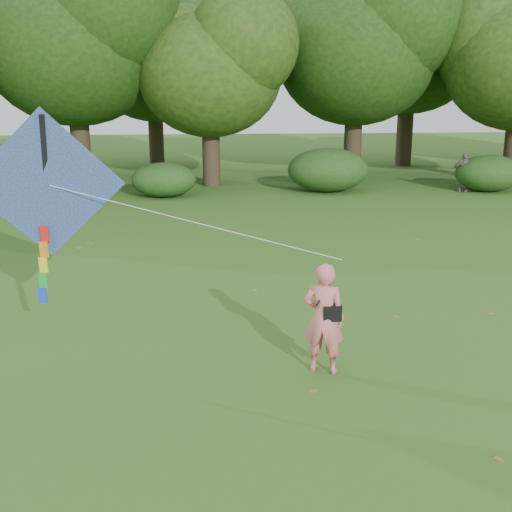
{
  "coord_description": "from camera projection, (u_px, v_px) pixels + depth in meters",
  "views": [
    {
      "loc": [
        -2.32,
        -9.46,
        4.64
      ],
      "look_at": [
        -1.4,
        2.0,
        1.5
      ],
      "focal_mm": 45.0,
      "sensor_mm": 36.0,
      "label": 1
    }
  ],
  "objects": [
    {
      "name": "bystander_right",
      "position": [
        464.0,
        172.0,
        27.65
      ],
      "size": [
        1.09,
        0.75,
        1.72
      ],
      "primitive_type": "imported",
      "rotation": [
        0.0,
        0.0,
        -0.36
      ],
      "color": "slate",
      "rests_on": "ground"
    },
    {
      "name": "crossbody_bag",
      "position": [
        331.0,
        312.0,
        10.32
      ],
      "size": [
        0.43,
        0.2,
        0.72
      ],
      "color": "black",
      "rests_on": "ground"
    },
    {
      "name": "tree_line",
      "position": [
        284.0,
        61.0,
        31.15
      ],
      "size": [
        54.7,
        15.3,
        9.48
      ],
      "color": "#3A2D1E",
      "rests_on": "ground"
    },
    {
      "name": "fallen_leaves",
      "position": [
        303.0,
        314.0,
        13.18
      ],
      "size": [
        11.22,
        13.28,
        0.01
      ],
      "color": "olive",
      "rests_on": "ground"
    },
    {
      "name": "bystander_left",
      "position": [
        41.0,
        170.0,
        27.16
      ],
      "size": [
        1.22,
        1.16,
        1.98
      ],
      "primitive_type": "imported",
      "rotation": [
        0.0,
        0.0,
        0.6
      ],
      "color": "#282836",
      "rests_on": "ground"
    },
    {
      "name": "ground",
      "position": [
        351.0,
        374.0,
        10.49
      ],
      "size": [
        100.0,
        100.0,
        0.0
      ],
      "primitive_type": "plane",
      "color": "#265114",
      "rests_on": "ground"
    },
    {
      "name": "man_kite_flyer",
      "position": [
        324.0,
        318.0,
        10.37
      ],
      "size": [
        0.79,
        0.65,
        1.86
      ],
      "primitive_type": "imported",
      "rotation": [
        0.0,
        0.0,
        2.79
      ],
      "color": "#DE6871",
      "rests_on": "ground"
    },
    {
      "name": "shrub_band",
      "position": [
        242.0,
        174.0,
        27.14
      ],
      "size": [
        39.15,
        3.22,
        1.88
      ],
      "color": "#264919",
      "rests_on": "ground"
    },
    {
      "name": "flying_kite",
      "position": [
        47.0,
        187.0,
        10.05
      ],
      "size": [
        5.81,
        0.95,
        3.17
      ],
      "color": "#262FA7",
      "rests_on": "ground"
    }
  ]
}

